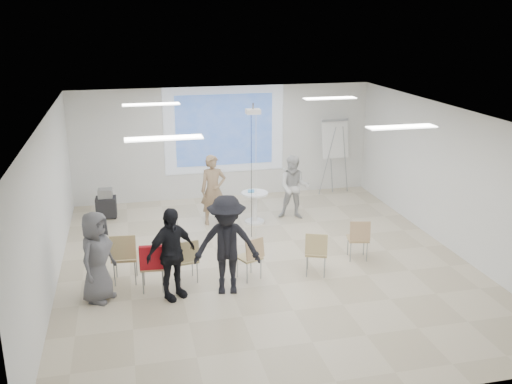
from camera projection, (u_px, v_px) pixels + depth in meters
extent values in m
cube|color=beige|center=(265.00, 265.00, 11.53)|extent=(8.00, 9.00, 0.10)
cube|color=white|center=(266.00, 112.00, 10.59)|extent=(8.00, 9.00, 0.10)
cube|color=silver|center=(224.00, 142.00, 15.29)|extent=(8.00, 0.10, 3.00)
cube|color=silver|center=(46.00, 207.00, 10.18)|extent=(0.10, 9.00, 3.00)
cube|color=silver|center=(453.00, 179.00, 11.94)|extent=(0.10, 9.00, 3.00)
cube|color=silver|center=(224.00, 130.00, 15.12)|extent=(3.20, 0.01, 2.30)
cube|color=#345CB1|center=(225.00, 130.00, 15.11)|extent=(2.60, 0.01, 1.90)
cylinder|color=white|center=(255.00, 221.00, 13.70)|extent=(0.55, 0.55, 0.05)
cylinder|color=white|center=(255.00, 208.00, 13.60)|extent=(0.15, 0.15, 0.69)
cylinder|color=white|center=(255.00, 193.00, 13.49)|extent=(0.75, 0.75, 0.04)
cube|color=white|center=(257.00, 193.00, 13.45)|extent=(0.21, 0.15, 0.01)
cube|color=#3F91BF|center=(251.00, 191.00, 13.53)|extent=(0.19, 0.24, 0.02)
imported|color=#977A5D|center=(213.00, 185.00, 13.38)|extent=(0.72, 0.51, 1.90)
imported|color=silver|center=(294.00, 184.00, 13.76)|extent=(1.01, 0.91, 1.74)
cube|color=silver|center=(219.00, 170.00, 13.56)|extent=(0.05, 0.13, 0.04)
cube|color=silver|center=(284.00, 170.00, 13.86)|extent=(0.07, 0.12, 0.04)
cube|color=tan|center=(125.00, 257.00, 10.57)|extent=(0.50, 0.50, 0.04)
cube|color=tan|center=(123.00, 248.00, 10.27)|extent=(0.47, 0.13, 0.44)
cylinder|color=gray|center=(114.00, 274.00, 10.44)|extent=(0.03, 0.03, 0.49)
cylinder|color=#94969C|center=(135.00, 273.00, 10.49)|extent=(0.03, 0.03, 0.49)
cylinder|color=#93959B|center=(116.00, 266.00, 10.79)|extent=(0.03, 0.03, 0.49)
cylinder|color=gray|center=(136.00, 264.00, 10.84)|extent=(0.03, 0.03, 0.49)
cube|color=tan|center=(153.00, 266.00, 10.27)|extent=(0.46, 0.46, 0.04)
cube|color=tan|center=(151.00, 257.00, 10.00)|extent=(0.44, 0.12, 0.41)
cylinder|color=gray|center=(143.00, 283.00, 10.16)|extent=(0.02, 0.02, 0.45)
cylinder|color=gray|center=(163.00, 281.00, 10.20)|extent=(0.02, 0.02, 0.45)
cylinder|color=#95979D|center=(144.00, 274.00, 10.48)|extent=(0.02, 0.02, 0.45)
cylinder|color=gray|center=(163.00, 273.00, 10.53)|extent=(0.02, 0.02, 0.45)
cube|color=tan|center=(186.00, 260.00, 10.60)|extent=(0.46, 0.46, 0.04)
cube|color=tan|center=(188.00, 252.00, 10.36)|extent=(0.41, 0.15, 0.38)
cylinder|color=#95979D|center=(180.00, 275.00, 10.46)|extent=(0.02, 0.02, 0.42)
cylinder|color=gray|center=(197.00, 272.00, 10.58)|extent=(0.02, 0.02, 0.42)
cylinder|color=gray|center=(176.00, 268.00, 10.75)|extent=(0.02, 0.02, 0.42)
cylinder|color=gray|center=(192.00, 266.00, 10.87)|extent=(0.02, 0.02, 0.42)
cube|color=tan|center=(249.00, 257.00, 10.72)|extent=(0.52, 0.52, 0.04)
cube|color=tan|center=(255.00, 249.00, 10.50)|extent=(0.40, 0.23, 0.38)
cylinder|color=#909398|center=(247.00, 273.00, 10.57)|extent=(0.03, 0.03, 0.41)
cylinder|color=gray|center=(261.00, 269.00, 10.75)|extent=(0.03, 0.03, 0.41)
cylinder|color=#92959A|center=(237.00, 267.00, 10.81)|extent=(0.03, 0.03, 0.41)
cylinder|color=gray|center=(251.00, 263.00, 11.00)|extent=(0.03, 0.03, 0.41)
cube|color=tan|center=(316.00, 252.00, 10.89)|extent=(0.54, 0.54, 0.04)
cube|color=tan|center=(316.00, 244.00, 10.63)|extent=(0.42, 0.23, 0.40)
cylinder|color=gray|center=(307.00, 266.00, 10.82)|extent=(0.03, 0.03, 0.44)
cylinder|color=gray|center=(325.00, 267.00, 10.78)|extent=(0.03, 0.03, 0.44)
cylinder|color=gray|center=(308.00, 259.00, 11.14)|extent=(0.03, 0.03, 0.44)
cylinder|color=gray|center=(325.00, 260.00, 11.09)|extent=(0.03, 0.03, 0.44)
cube|color=tan|center=(358.00, 239.00, 11.58)|extent=(0.49, 0.49, 0.04)
cube|color=tan|center=(360.00, 231.00, 11.32)|extent=(0.42, 0.17, 0.39)
cylinder|color=gray|center=(351.00, 252.00, 11.48)|extent=(0.03, 0.03, 0.43)
cylinder|color=gray|center=(367.00, 252.00, 11.49)|extent=(0.03, 0.03, 0.43)
cylinder|color=gray|center=(348.00, 246.00, 11.80)|extent=(0.03, 0.03, 0.43)
cylinder|color=#919398|center=(364.00, 246.00, 11.80)|extent=(0.03, 0.03, 0.43)
cube|color=#B2151E|center=(152.00, 257.00, 9.99)|extent=(0.46, 0.14, 0.43)
imported|color=black|center=(186.00, 258.00, 10.61)|extent=(0.35, 0.28, 0.02)
imported|color=black|center=(171.00, 247.00, 9.83)|extent=(1.30, 1.13, 1.91)
imported|color=black|center=(227.00, 239.00, 10.00)|extent=(1.45, 0.98, 2.07)
imported|color=slate|center=(96.00, 252.00, 9.75)|extent=(0.97, 1.07, 1.83)
cylinder|color=#94969C|center=(327.00, 161.00, 15.46)|extent=(0.38, 0.20, 1.91)
cylinder|color=gray|center=(345.00, 160.00, 15.62)|extent=(0.34, 0.26, 1.91)
cylinder|color=gray|center=(331.00, 158.00, 15.85)|extent=(0.06, 0.43, 1.91)
cube|color=white|center=(335.00, 138.00, 15.48)|extent=(0.77, 0.29, 1.07)
cube|color=gray|center=(335.00, 120.00, 15.37)|extent=(0.78, 0.13, 0.07)
cube|color=black|center=(106.00, 207.00, 13.97)|extent=(0.50, 0.41, 0.49)
cube|color=gray|center=(105.00, 193.00, 13.86)|extent=(0.35, 0.30, 0.21)
cylinder|color=black|center=(99.00, 219.00, 13.87)|extent=(0.06, 0.06, 0.06)
cylinder|color=black|center=(115.00, 218.00, 13.94)|extent=(0.06, 0.06, 0.06)
cylinder|color=black|center=(99.00, 215.00, 14.14)|extent=(0.06, 0.06, 0.06)
cylinder|color=black|center=(115.00, 214.00, 14.21)|extent=(0.06, 0.06, 0.06)
cube|color=white|center=(253.00, 112.00, 12.08)|extent=(0.30, 0.25, 0.10)
cylinder|color=gray|center=(253.00, 106.00, 12.05)|extent=(0.04, 0.04, 0.14)
cylinder|color=black|center=(251.00, 178.00, 12.42)|extent=(0.01, 0.01, 2.77)
cylinder|color=white|center=(256.00, 178.00, 12.43)|extent=(0.01, 0.01, 2.77)
cube|color=white|center=(151.00, 104.00, 12.04)|extent=(1.20, 0.30, 0.02)
cube|color=white|center=(330.00, 98.00, 12.91)|extent=(1.20, 0.30, 0.02)
cube|color=white|center=(164.00, 138.00, 8.79)|extent=(1.20, 0.30, 0.02)
cube|color=white|center=(402.00, 127.00, 9.66)|extent=(1.20, 0.30, 0.02)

